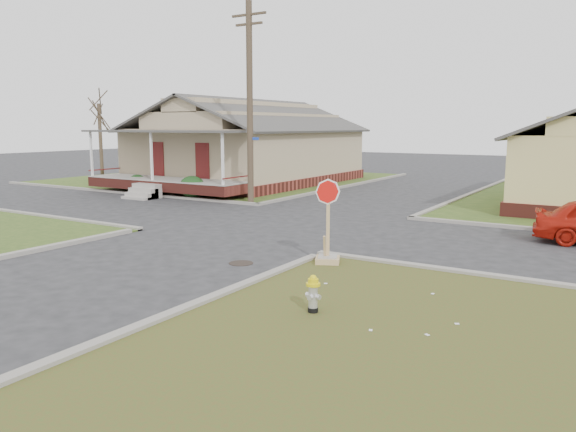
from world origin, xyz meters
The scene contains 11 objects.
ground centered at (0.00, 0.00, 0.00)m, with size 120.00×120.00×0.00m, color #262629.
verge_far_left centered at (-13.00, 18.00, 0.03)m, with size 19.00×19.00×0.05m, color #32491A.
curbs centered at (0.00, 5.00, 0.00)m, with size 80.00×40.00×0.12m, color gray, non-canonical shape.
manhole centered at (2.20, -0.50, 0.01)m, with size 0.64×0.64×0.01m, color black.
corner_house centered at (-10.00, 16.68, 2.28)m, with size 10.10×15.50×5.30m.
utility_pole centered at (-4.20, 8.90, 4.66)m, with size 1.80×0.28×9.00m.
tree_far_left centered at (-18.00, 12.00, 2.50)m, with size 0.22×0.22×4.90m, color #443527.
fire_hydrant centered at (5.79, -3.04, 0.45)m, with size 0.27×0.27×0.73m.
stop_sign centered at (4.19, 0.59, 0.52)m, with size 0.62×0.61×2.19m.
hedge_left centered at (-12.19, 9.48, 0.53)m, with size 1.26×1.03×0.96m, color #153B15.
hedge_right centered at (-7.79, 8.95, 0.59)m, with size 1.42×1.16×1.08m, color #153B15.
Camera 1 is at (10.81, -12.04, 3.57)m, focal length 35.00 mm.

